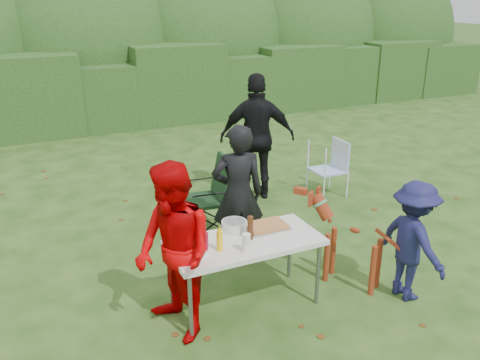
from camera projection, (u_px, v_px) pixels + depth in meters
name	position (u px, v px, depth m)	size (l,w,h in m)	color
ground	(263.00, 299.00, 5.29)	(80.00, 80.00, 0.00)	#1E4211
hedge_row	(104.00, 90.00, 11.78)	(22.00, 1.40, 1.70)	#23471C
shrub_backdrop	(89.00, 50.00, 12.87)	(20.00, 2.60, 3.20)	#3D6628
folding_table	(245.00, 245.00, 4.96)	(1.50, 0.70, 0.74)	silver
person_cook	(238.00, 195.00, 5.81)	(0.60, 0.40, 1.66)	black
person_red_jacket	(174.00, 253.00, 4.50)	(0.81, 0.63, 1.67)	#C00002
person_black_puffy	(257.00, 137.00, 7.61)	(1.12, 0.47, 1.91)	black
child	(413.00, 241.00, 5.14)	(0.83, 0.47, 1.28)	#181948
dog	(354.00, 243.00, 5.42)	(1.03, 0.41, 0.98)	maroon
camping_chair	(205.00, 196.00, 6.61)	(0.64, 0.64, 1.03)	black
lawn_chair	(328.00, 168.00, 7.88)	(0.51, 0.51, 0.87)	#4D84E2
food_tray	(266.00, 228.00, 5.18)	(0.45, 0.30, 0.02)	#B7B7BA
focaccia_bread	(266.00, 225.00, 5.17)	(0.40, 0.26, 0.04)	#B8793F
mustard_bottle	(220.00, 241.00, 4.72)	(0.06, 0.06, 0.20)	yellow
ketchup_bottle	(205.00, 243.00, 4.65)	(0.06, 0.06, 0.22)	maroon
beer_bottle	(250.00, 228.00, 4.93)	(0.06, 0.06, 0.24)	#47230F
paper_towel_roll	(188.00, 233.00, 4.79)	(0.12, 0.12, 0.26)	white
cup_stack	(246.00, 243.00, 4.70)	(0.08, 0.08, 0.18)	white
pasta_bowl	(234.00, 226.00, 5.13)	(0.26, 0.26, 0.10)	silver
plate_stack	(196.00, 251.00, 4.68)	(0.24, 0.24, 0.05)	white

